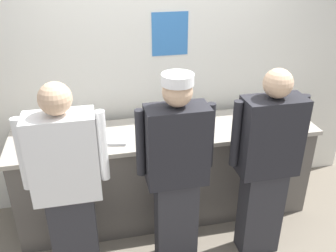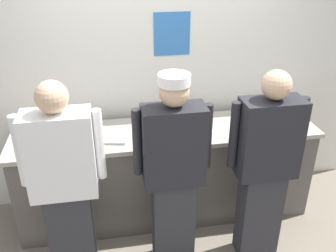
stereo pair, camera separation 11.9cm
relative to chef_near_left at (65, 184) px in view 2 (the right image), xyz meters
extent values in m
plane|color=slate|center=(0.86, 0.29, -0.90)|extent=(9.00, 9.00, 0.00)
cube|color=silver|center=(0.86, 1.09, 0.52)|extent=(4.38, 0.10, 2.83)
cube|color=#3370B7|center=(0.99, 1.03, 0.82)|extent=(0.34, 0.01, 0.40)
cube|color=#56514C|center=(0.86, 0.63, -0.45)|extent=(2.74, 0.60, 0.89)
cube|color=#A8A093|center=(0.86, 0.63, 0.02)|extent=(2.79, 0.65, 0.04)
cube|color=#2D2D33|center=(0.00, 0.00, -0.49)|extent=(0.34, 0.20, 0.82)
cube|color=white|center=(0.00, 0.00, 0.25)|extent=(0.48, 0.24, 0.65)
cylinder|color=white|center=(-0.27, 0.04, 0.28)|extent=(0.07, 0.07, 0.55)
cylinder|color=white|center=(0.27, 0.04, 0.28)|extent=(0.07, 0.07, 0.55)
sphere|color=tan|center=(0.00, 0.00, 0.69)|extent=(0.22, 0.22, 0.22)
cube|color=#2D2D33|center=(0.82, 0.03, -0.50)|extent=(0.33, 0.20, 0.80)
cube|color=#232328|center=(0.82, 0.03, 0.22)|extent=(0.47, 0.24, 0.63)
cylinder|color=#232328|center=(0.55, 0.07, 0.25)|extent=(0.07, 0.07, 0.54)
cylinder|color=#232328|center=(1.09, 0.07, 0.25)|extent=(0.07, 0.07, 0.54)
sphere|color=tan|center=(0.82, 0.03, 0.65)|extent=(0.22, 0.22, 0.22)
cylinder|color=white|center=(0.82, 0.03, 0.74)|extent=(0.23, 0.23, 0.08)
cube|color=#2D2D33|center=(1.55, -0.02, -0.49)|extent=(0.34, 0.20, 0.81)
cube|color=#232328|center=(1.55, -0.02, 0.24)|extent=(0.47, 0.24, 0.64)
cylinder|color=#232328|center=(1.28, 0.02, 0.27)|extent=(0.07, 0.07, 0.55)
cylinder|color=#232328|center=(1.82, 0.02, 0.27)|extent=(0.07, 0.07, 0.55)
sphere|color=tan|center=(1.55, -0.02, 0.67)|extent=(0.22, 0.22, 0.22)
cylinder|color=white|center=(0.71, 0.59, 0.04)|extent=(0.21, 0.21, 0.01)
cylinder|color=white|center=(0.71, 0.59, 0.06)|extent=(0.21, 0.21, 0.01)
cylinder|color=white|center=(0.71, 0.59, 0.07)|extent=(0.21, 0.21, 0.01)
cylinder|color=white|center=(0.71, 0.59, 0.08)|extent=(0.21, 0.21, 0.01)
cylinder|color=#B7BABF|center=(1.14, 0.66, 0.10)|extent=(0.32, 0.32, 0.12)
cube|color=#B7BABF|center=(0.30, 0.60, 0.05)|extent=(0.46, 0.36, 0.02)
cylinder|color=orange|center=(-0.29, 0.50, 0.11)|extent=(0.05, 0.05, 0.15)
cone|color=orange|center=(-0.29, 0.50, 0.21)|extent=(0.04, 0.04, 0.04)
cylinder|color=white|center=(0.00, 0.74, 0.06)|extent=(0.11, 0.11, 0.04)
cylinder|color=orange|center=(0.00, 0.74, 0.07)|extent=(0.09, 0.09, 0.01)
cylinder|color=white|center=(0.76, 0.81, 0.06)|extent=(0.10, 0.10, 0.04)
cylinder|color=orange|center=(0.76, 0.81, 0.08)|extent=(0.08, 0.08, 0.01)
cylinder|color=white|center=(1.98, 0.48, 0.06)|extent=(0.09, 0.09, 0.05)
cylinder|color=#5B932D|center=(1.98, 0.48, 0.08)|extent=(0.07, 0.07, 0.01)
cube|color=#B7BABF|center=(1.82, 0.73, 0.04)|extent=(0.19, 0.03, 0.01)
cube|color=black|center=(1.68, 0.73, 0.05)|extent=(0.09, 0.03, 0.02)
camera|label=1|loc=(0.24, -2.31, 1.60)|focal=39.64mm
camera|label=2|loc=(0.36, -2.33, 1.60)|focal=39.64mm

